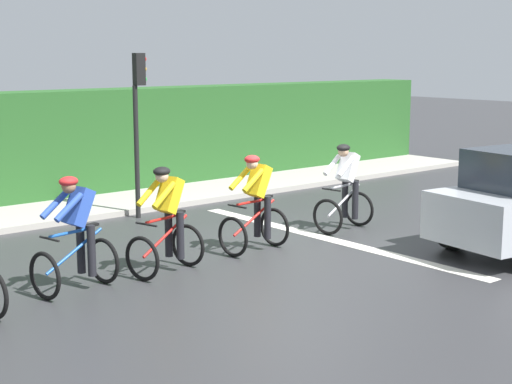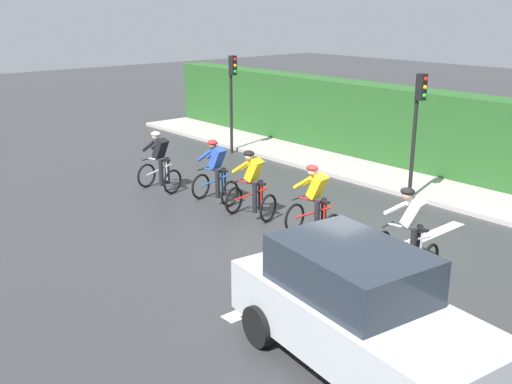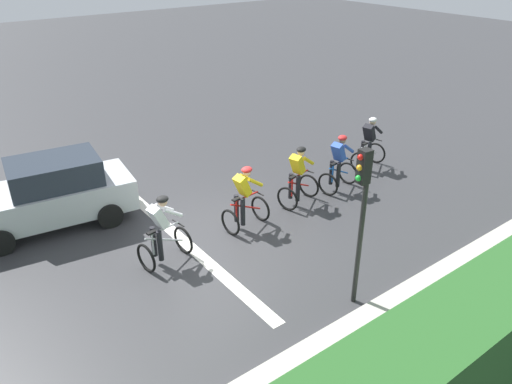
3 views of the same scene
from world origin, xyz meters
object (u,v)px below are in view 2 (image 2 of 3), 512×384
object	(u,v)px
cyclist_lead	(160,163)
cyclist_second	(216,173)
cyclist_mid	(252,186)
cyclist_trailing	(409,232)
traffic_light_far_junction	(232,89)
cyclist_fourth	(315,204)
car_silver	(358,311)
traffic_light_near_crossing	(417,119)

from	to	relation	value
cyclist_lead	cyclist_second	xyz separation A→B (m)	(0.52, -1.87, 0.00)
cyclist_mid	cyclist_trailing	bearing A→B (deg)	-85.89
cyclist_mid	traffic_light_far_junction	distance (m)	6.86
cyclist_second	cyclist_mid	xyz separation A→B (m)	(-0.04, -1.50, 0.00)
cyclist_mid	cyclist_lead	bearing A→B (deg)	98.12
cyclist_mid	cyclist_fourth	bearing A→B (deg)	-85.11
cyclist_mid	traffic_light_far_junction	xyz separation A→B (m)	(3.81, 5.52, 1.43)
traffic_light_far_junction	car_silver	bearing A→B (deg)	-120.95
cyclist_fourth	traffic_light_far_junction	bearing A→B (deg)	63.84
cyclist_fourth	traffic_light_near_crossing	distance (m)	3.91
car_silver	cyclist_lead	bearing A→B (deg)	74.97
cyclist_mid	traffic_light_near_crossing	size ratio (longest dim) A/B	0.50
traffic_light_far_junction	cyclist_trailing	bearing A→B (deg)	-109.75
cyclist_fourth	cyclist_second	bearing A→B (deg)	92.00
cyclist_second	cyclist_fourth	size ratio (longest dim) A/B	1.00
cyclist_fourth	traffic_light_near_crossing	world-z (taller)	traffic_light_near_crossing
cyclist_lead	cyclist_second	size ratio (longest dim) A/B	1.00
cyclist_lead	cyclist_mid	bearing A→B (deg)	-81.88
cyclist_lead	cyclist_fourth	distance (m)	5.31
cyclist_lead	car_silver	xyz separation A→B (m)	(-2.43, -9.05, 0.08)
cyclist_lead	cyclist_fourth	bearing A→B (deg)	-83.04
cyclist_lead	cyclist_trailing	xyz separation A→B (m)	(0.79, -7.61, 0.00)
cyclist_mid	traffic_light_near_crossing	distance (m)	4.48
car_silver	traffic_light_near_crossing	world-z (taller)	traffic_light_near_crossing
cyclist_fourth	traffic_light_far_junction	xyz separation A→B (m)	(3.65, 7.43, 1.43)
cyclist_lead	cyclist_trailing	world-z (taller)	same
cyclist_trailing	traffic_light_near_crossing	world-z (taller)	traffic_light_near_crossing
cyclist_lead	traffic_light_near_crossing	world-z (taller)	traffic_light_near_crossing
cyclist_second	car_silver	size ratio (longest dim) A/B	0.39
cyclist_trailing	traffic_light_near_crossing	bearing A→B (deg)	34.11
cyclist_lead	cyclist_mid	size ratio (longest dim) A/B	1.00
cyclist_lead	cyclist_trailing	bearing A→B (deg)	-84.11
cyclist_second	cyclist_mid	distance (m)	1.50
traffic_light_near_crossing	cyclist_mid	bearing A→B (deg)	153.84
cyclist_second	cyclist_trailing	distance (m)	5.75
cyclist_mid	car_silver	size ratio (longest dim) A/B	0.39
car_silver	traffic_light_far_junction	bearing A→B (deg)	59.05
car_silver	traffic_light_far_junction	world-z (taller)	traffic_light_far_junction
cyclist_second	cyclist_trailing	bearing A→B (deg)	-87.40
cyclist_lead	cyclist_mid	world-z (taller)	same
cyclist_mid	cyclist_fourth	distance (m)	1.91
traffic_light_near_crossing	traffic_light_far_junction	xyz separation A→B (m)	(0.00, 7.39, 0.00)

